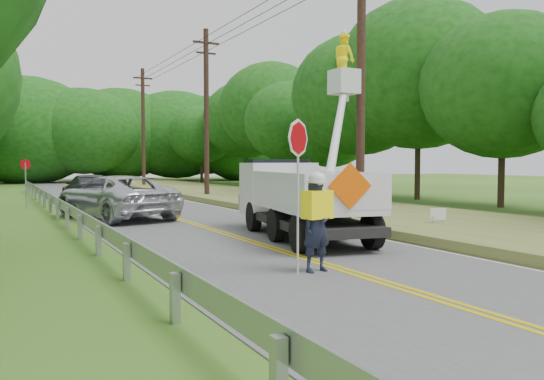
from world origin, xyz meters
name	(u,v)px	position (x,y,z in m)	size (l,w,h in m)	color
ground	(450,304)	(0.00, 0.00, 0.00)	(140.00, 140.00, 0.00)	#315918
road	(177,219)	(0.00, 14.00, 0.01)	(7.20, 96.00, 0.03)	#4D4D4F
guardrail	(63,207)	(-4.02, 14.91, 0.55)	(0.18, 48.00, 0.77)	#999CA1
utility_poles	(258,98)	(5.00, 17.02, 5.27)	(1.60, 43.30, 10.00)	black
tall_grass_verge	(330,208)	(7.10, 14.00, 0.15)	(7.00, 96.00, 0.30)	#51622D
treeline_right	(352,101)	(15.45, 23.95, 6.34)	(10.80, 56.06, 11.67)	#332319
treeline_horizon	(69,132)	(1.22, 56.25, 5.50)	(57.14, 15.38, 11.82)	#154310
flagger	(317,218)	(-0.58, 2.96, 1.09)	(1.14, 0.53, 3.02)	#191E33
bucket_truck	(297,185)	(2.02, 8.23, 1.50)	(4.72, 6.85, 6.49)	black
suv_silver	(116,197)	(-2.07, 15.16, 0.86)	(2.78, 6.02, 1.67)	silver
suv_darkgrey	(88,189)	(-1.73, 24.16, 0.78)	(2.12, 5.21, 1.51)	#3D3E45
stop_sign_permanent	(26,176)	(-4.92, 21.66, 1.54)	(0.49, 0.12, 2.35)	#999CA1
yard_sign	(438,215)	(6.09, 6.41, 0.55)	(0.51, 0.19, 0.76)	white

